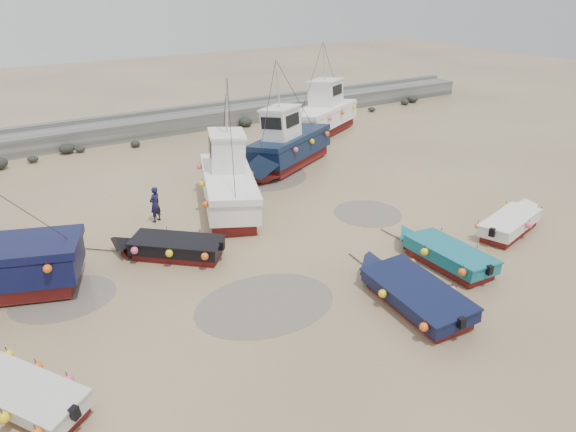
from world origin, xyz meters
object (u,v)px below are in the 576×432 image
object	(u,v)px
dinghy_0	(16,387)
dinghy_1	(411,289)
cabin_boat_1	(226,180)
person	(157,221)
dinghy_4	(168,245)
dinghy_2	(443,251)
dinghy_3	(514,220)
cabin_boat_2	(287,146)
cabin_boat_3	(326,113)

from	to	relation	value
dinghy_0	dinghy_1	xyz separation A→B (m)	(12.48, -1.80, -0.01)
cabin_boat_1	person	world-z (taller)	cabin_boat_1
dinghy_4	dinghy_1	bearing A→B (deg)	-100.63
dinghy_2	cabin_boat_1	world-z (taller)	cabin_boat_1
dinghy_1	dinghy_3	xyz separation A→B (m)	(7.95, 1.97, 0.01)
dinghy_2	dinghy_0	bearing A→B (deg)	178.65
dinghy_2	cabin_boat_2	bearing A→B (deg)	85.71
dinghy_0	dinghy_4	size ratio (longest dim) A/B	1.11
dinghy_4	dinghy_0	bearing A→B (deg)	174.08
dinghy_1	cabin_boat_2	xyz separation A→B (m)	(4.01, 14.80, 0.83)
dinghy_4	cabin_boat_1	xyz separation A→B (m)	(4.40, 3.65, 0.80)
dinghy_0	dinghy_1	distance (m)	12.61
dinghy_3	cabin_boat_2	size ratio (longest dim) A/B	0.67
cabin_boat_1	person	distance (m)	3.87
cabin_boat_1	cabin_boat_2	size ratio (longest dim) A/B	1.09
dinghy_4	cabin_boat_3	world-z (taller)	cabin_boat_3
cabin_boat_1	cabin_boat_3	distance (m)	15.32
dinghy_2	dinghy_3	bearing A→B (deg)	5.11
dinghy_3	cabin_boat_2	bearing A→B (deg)	-178.47
dinghy_4	cabin_boat_2	xyz separation A→B (m)	(9.97, 7.06, 0.82)
dinghy_0	cabin_boat_2	world-z (taller)	cabin_boat_2
dinghy_2	dinghy_4	xyz separation A→B (m)	(-9.04, 6.23, -0.00)
dinghy_0	person	bearing A→B (deg)	21.44
cabin_boat_3	dinghy_0	bearing A→B (deg)	-79.48
dinghy_2	cabin_boat_1	size ratio (longest dim) A/B	0.63
dinghy_1	cabin_boat_3	bearing A→B (deg)	67.44
person	cabin_boat_2	bearing A→B (deg)	171.54
dinghy_0	dinghy_4	distance (m)	8.81
dinghy_0	cabin_boat_2	bearing A→B (deg)	6.83
dinghy_4	cabin_boat_2	world-z (taller)	cabin_boat_2
cabin_boat_1	person	size ratio (longest dim) A/B	5.64
cabin_boat_1	cabin_boat_3	bearing A→B (deg)	56.64
cabin_boat_1	dinghy_1	bearing A→B (deg)	-61.57
cabin_boat_1	cabin_boat_3	size ratio (longest dim) A/B	1.05
cabin_boat_1	dinghy_3	bearing A→B (deg)	-24.11
person	cabin_boat_3	bearing A→B (deg)	-179.32
dinghy_0	cabin_boat_2	size ratio (longest dim) A/B	0.62
dinghy_0	dinghy_2	xyz separation A→B (m)	(15.55, -0.29, 0.00)
dinghy_2	cabin_boat_2	xyz separation A→B (m)	(0.93, 13.29, 0.82)
dinghy_2	cabin_boat_1	xyz separation A→B (m)	(-4.64, 9.88, 0.80)
dinghy_1	person	world-z (taller)	dinghy_1
dinghy_4	cabin_boat_1	world-z (taller)	cabin_boat_1
cabin_boat_1	cabin_boat_2	bearing A→B (deg)	52.04
dinghy_0	cabin_boat_1	world-z (taller)	cabin_boat_1
dinghy_1	cabin_boat_3	xyz separation A→B (m)	(10.82, 20.40, 0.82)
dinghy_0	dinghy_3	bearing A→B (deg)	-30.95
dinghy_3	dinghy_0	bearing A→B (deg)	-105.08
dinghy_0	cabin_boat_3	xyz separation A→B (m)	(23.30, 18.60, 0.81)
dinghy_1	person	bearing A→B (deg)	119.84
dinghy_0	person	distance (m)	12.08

